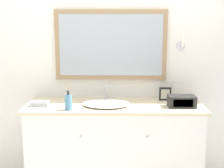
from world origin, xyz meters
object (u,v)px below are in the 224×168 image
at_px(sink_basin, 106,103).
at_px(soap_bottle, 68,102).
at_px(appliance_box, 182,101).
at_px(picture_frame, 165,94).

relative_size(sink_basin, soap_bottle, 2.47).
bearing_deg(soap_bottle, appliance_box, 6.96).
xyz_separation_m(soap_bottle, appliance_box, (1.04, 0.13, -0.02)).
distance_m(soap_bottle, appliance_box, 1.04).
height_order(sink_basin, soap_bottle, soap_bottle).
height_order(sink_basin, appliance_box, sink_basin).
bearing_deg(appliance_box, soap_bottle, -173.04).
bearing_deg(sink_basin, soap_bottle, -152.24).
relative_size(appliance_box, picture_frame, 1.86).
height_order(soap_bottle, picture_frame, soap_bottle).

